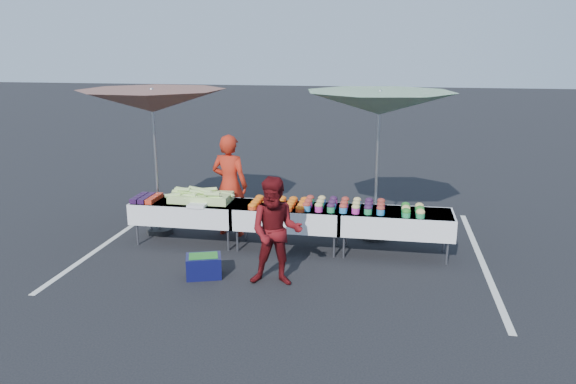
% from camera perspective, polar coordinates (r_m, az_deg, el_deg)
% --- Properties ---
extents(ground, '(80.00, 80.00, 0.00)m').
position_cam_1_polar(ground, '(9.72, 0.00, -5.71)').
color(ground, black).
extents(stripe_left, '(0.10, 5.00, 0.00)m').
position_cam_1_polar(stripe_left, '(10.72, -17.14, -4.40)').
color(stripe_left, silver).
rests_on(stripe_left, ground).
extents(stripe_right, '(0.10, 5.00, 0.00)m').
position_cam_1_polar(stripe_right, '(9.72, 19.04, -6.55)').
color(stripe_right, silver).
rests_on(stripe_right, ground).
extents(table_left, '(1.86, 0.81, 0.75)m').
position_cam_1_polar(table_left, '(9.99, -10.22, -1.85)').
color(table_left, white).
rests_on(table_left, ground).
extents(table_center, '(1.86, 0.81, 0.75)m').
position_cam_1_polar(table_center, '(9.53, 0.00, -2.42)').
color(table_center, white).
rests_on(table_center, ground).
extents(table_right, '(1.86, 0.81, 0.75)m').
position_cam_1_polar(table_right, '(9.40, 10.88, -2.95)').
color(table_right, white).
rests_on(table_right, ground).
extents(berry_punnets, '(0.40, 0.54, 0.08)m').
position_cam_1_polar(berry_punnets, '(10.15, -14.15, -0.60)').
color(berry_punnets, black).
rests_on(berry_punnets, table_left).
extents(corn_pile, '(1.16, 0.57, 0.26)m').
position_cam_1_polar(corn_pile, '(9.88, -8.90, -0.44)').
color(corn_pile, '#B1E073').
rests_on(corn_pile, table_left).
extents(plastic_bags, '(0.30, 0.25, 0.05)m').
position_cam_1_polar(plastic_bags, '(9.57, -9.20, -1.35)').
color(plastic_bags, white).
rests_on(plastic_bags, table_left).
extents(carrot_bowls, '(0.95, 0.69, 0.11)m').
position_cam_1_polar(carrot_bowls, '(9.49, -0.90, -1.14)').
color(carrot_bowls, red).
rests_on(carrot_bowls, table_center).
extents(potato_cups, '(1.34, 0.58, 0.16)m').
position_cam_1_polar(potato_cups, '(9.35, 5.74, -1.26)').
color(potato_cups, '#297DC2').
rests_on(potato_cups, table_right).
extents(bean_baskets, '(0.36, 0.50, 0.15)m').
position_cam_1_polar(bean_baskets, '(9.24, 12.57, -1.79)').
color(bean_baskets, '#238D50').
rests_on(bean_baskets, table_right).
extents(vendor, '(0.74, 0.55, 1.86)m').
position_cam_1_polar(vendor, '(10.21, -5.94, 0.68)').
color(vendor, '#B02514').
rests_on(vendor, ground).
extents(customer, '(0.82, 0.66, 1.60)m').
position_cam_1_polar(customer, '(8.05, -1.24, -4.06)').
color(customer, '#5A0D11').
rests_on(customer, ground).
extents(umbrella_left, '(3.32, 3.32, 2.67)m').
position_cam_1_polar(umbrella_left, '(10.27, -13.62, 8.88)').
color(umbrella_left, black).
rests_on(umbrella_left, ground).
extents(umbrella_right, '(3.10, 3.10, 2.66)m').
position_cam_1_polar(umbrella_right, '(9.81, 9.28, 8.80)').
color(umbrella_right, black).
rests_on(umbrella_right, ground).
extents(storage_bin, '(0.61, 0.52, 0.34)m').
position_cam_1_polar(storage_bin, '(8.60, -8.56, -7.41)').
color(storage_bin, '#0C0E3C').
rests_on(storage_bin, ground).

